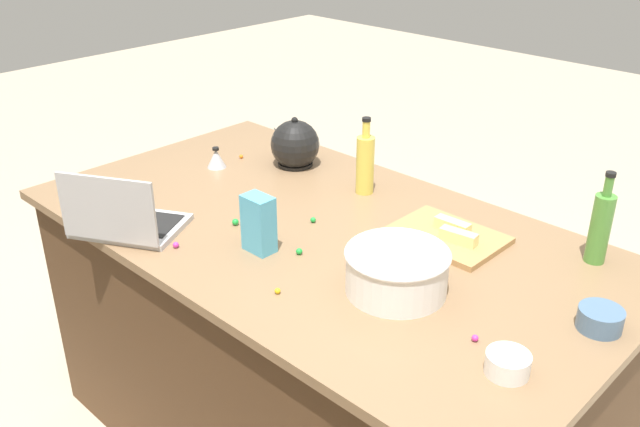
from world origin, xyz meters
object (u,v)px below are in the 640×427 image
butter_stick_right (458,237)px  kitchen_timer (216,158)px  ramekin_small (508,364)px  candy_bag (259,224)px  butter_stick_left (452,226)px  ramekin_medium (600,319)px  mixing_bowl_large (397,270)px  laptop (124,220)px  bottle_oil (365,163)px  bottle_olive (600,226)px  kettle (295,145)px  cutting_board (447,236)px

butter_stick_right → kitchen_timer: kitchen_timer is taller
ramekin_small → candy_bag: (0.80, 0.01, 0.06)m
butter_stick_left → ramekin_medium: bearing=164.3°
mixing_bowl_large → butter_stick_left: 0.36m
butter_stick_right → candy_bag: size_ratio=0.65×
laptop → kitchen_timer: bearing=-67.2°
bottle_oil → butter_stick_left: 0.41m
bottle_olive → butter_stick_left: size_ratio=2.45×
ramekin_small → candy_bag: 0.80m
laptop → kettle: laptop is taller
laptop → butter_stick_left: size_ratio=3.44×
bottle_oil → ramekin_medium: bottle_oil is taller
ramekin_medium → kitchen_timer: kitchen_timer is taller
laptop → butter_stick_left: laptop is taller
bottle_oil → kitchen_timer: 0.58m
cutting_board → butter_stick_right: 0.06m
butter_stick_left → ramekin_small: size_ratio=1.12×
kitchen_timer → candy_bag: bearing=152.3°
laptop → bottle_olive: 1.36m
butter_stick_left → butter_stick_right: bearing=139.0°
mixing_bowl_large → kitchen_timer: mixing_bowl_large is taller
cutting_board → ramekin_small: ramekin_small is taller
cutting_board → candy_bag: candy_bag is taller
laptop → mixing_bowl_large: laptop is taller
kitchen_timer → bottle_oil: bearing=-158.8°
butter_stick_right → ramekin_medium: size_ratio=1.03×
candy_bag → kettle: bearing=-53.2°
kitchen_timer → candy_bag: 0.66m
kettle → kitchen_timer: size_ratio=2.77×
bottle_olive → cutting_board: 0.42m
laptop → butter_stick_left: (-0.72, -0.67, -0.01)m
kettle → ramekin_small: (-1.19, 0.51, -0.05)m
laptop → kettle: 0.74m
ramekin_medium → bottle_olive: bearing=-63.8°
bottle_olive → butter_stick_left: bottle_olive is taller
laptop → butter_stick_right: bearing=-141.0°
butter_stick_right → ramekin_small: 0.56m
kettle → candy_bag: 0.65m
mixing_bowl_large → cutting_board: mixing_bowl_large is taller
bottle_olive → ramekin_medium: size_ratio=2.51×
kitchen_timer → kettle: bearing=-131.9°
laptop → candy_bag: (-0.36, -0.21, 0.04)m
butter_stick_left → laptop: bearing=43.0°
laptop → butter_stick_left: bearing=-137.0°
ramekin_small → candy_bag: bearing=0.6°
laptop → butter_stick_right: laptop is taller
cutting_board → ramekin_medium: (-0.52, 0.12, 0.02)m
butter_stick_left → butter_stick_right: same height
laptop → ramekin_medium: (-1.23, -0.52, -0.02)m
laptop → candy_bag: 0.42m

